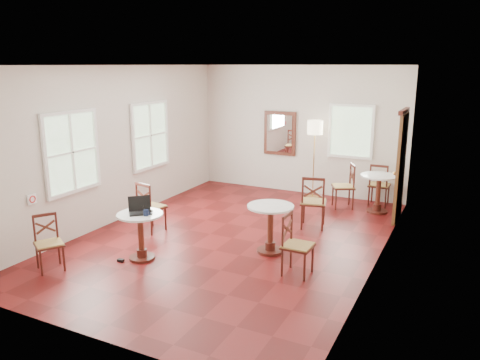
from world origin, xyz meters
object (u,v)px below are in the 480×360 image
(water_glass, at_px, (143,209))
(chair_near_b, at_px, (49,243))
(chair_mid_b, at_px, (296,245))
(chair_back_b, at_px, (344,186))
(cafe_table_near, at_px, (141,231))
(cafe_table_mid, at_px, (270,223))
(laptop, at_px, (140,209))
(mouse, at_px, (150,211))
(chair_mid_a, at_px, (313,202))
(chair_back_a, at_px, (379,185))
(floor_lamp, at_px, (315,133))
(chair_near_a, at_px, (150,207))
(power_adapter, at_px, (121,260))
(cafe_table_back, at_px, (378,189))
(navy_mug, at_px, (146,213))

(water_glass, bearing_deg, chair_near_b, -133.51)
(chair_mid_b, xyz_separation_m, chair_back_b, (-0.20, 3.60, 0.02))
(cafe_table_near, distance_m, water_glass, 0.35)
(cafe_table_mid, distance_m, laptop, 2.10)
(chair_near_b, distance_m, chair_back_b, 5.99)
(cafe_table_near, height_order, water_glass, water_glass)
(chair_mid_b, relative_size, chair_back_b, 0.95)
(chair_back_b, relative_size, mouse, 8.93)
(chair_mid_a, distance_m, chair_back_a, 2.18)
(cafe_table_mid, distance_m, chair_near_b, 3.42)
(cafe_table_mid, height_order, floor_lamp, floor_lamp)
(chair_near_a, relative_size, mouse, 8.81)
(chair_back_b, bearing_deg, chair_mid_b, -22.84)
(chair_back_a, xyz_separation_m, laptop, (-2.85, -4.59, 0.35))
(cafe_table_mid, bearing_deg, chair_mid_b, -42.28)
(chair_mid_b, height_order, water_glass, chair_mid_b)
(chair_near_b, height_order, chair_mid_b, chair_mid_b)
(chair_near_b, relative_size, floor_lamp, 0.47)
(chair_mid_a, bearing_deg, cafe_table_mid, 66.95)
(chair_mid_a, bearing_deg, floor_lamp, -85.20)
(chair_near_a, height_order, power_adapter, chair_near_a)
(cafe_table_back, xyz_separation_m, chair_mid_a, (-0.92, -1.51, 0.01))
(cafe_table_back, xyz_separation_m, chair_near_b, (-3.89, -5.06, -0.07))
(floor_lamp, distance_m, mouse, 4.70)
(cafe_table_near, bearing_deg, water_glass, 97.69)
(laptop, bearing_deg, mouse, -9.57)
(cafe_table_back, xyz_separation_m, navy_mug, (-2.73, -4.18, 0.31))
(chair_mid_a, bearing_deg, navy_mug, 42.78)
(chair_near_b, bearing_deg, chair_mid_a, -8.59)
(water_glass, bearing_deg, laptop, -103.97)
(cafe_table_near, height_order, chair_mid_b, chair_mid_b)
(chair_mid_a, height_order, chair_back_a, chair_mid_a)
(cafe_table_near, bearing_deg, cafe_table_back, 55.05)
(cafe_table_near, relative_size, chair_near_b, 0.89)
(power_adapter, bearing_deg, cafe_table_back, 54.48)
(chair_near_a, distance_m, water_glass, 1.23)
(laptop, distance_m, water_glass, 0.07)
(chair_back_b, height_order, floor_lamp, floor_lamp)
(chair_mid_b, xyz_separation_m, laptop, (-2.41, -0.52, 0.36))
(mouse, distance_m, water_glass, 0.12)
(laptop, relative_size, power_adapter, 4.33)
(navy_mug, bearing_deg, chair_back_a, 60.37)
(chair_near_b, height_order, water_glass, water_glass)
(cafe_table_back, relative_size, navy_mug, 6.73)
(chair_near_a, height_order, laptop, laptop)
(chair_back_b, distance_m, floor_lamp, 1.41)
(chair_near_a, relative_size, chair_mid_a, 0.93)
(water_glass, bearing_deg, power_adapter, -121.78)
(floor_lamp, bearing_deg, navy_mug, -104.24)
(chair_mid_b, distance_m, floor_lamp, 4.31)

